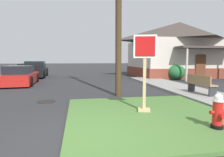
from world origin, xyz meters
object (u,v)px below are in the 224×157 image
Objects in this scene: fire_hydrant at (218,112)px; parked_sedan_red at (20,76)px; pickup_truck_black at (35,70)px; street_bench at (200,83)px; stop_sign at (145,75)px; manhole_cover at (46,102)px.

parked_sedan_red is (-6.89, 9.77, 0.08)m from fire_hydrant.
pickup_truck_black is 3.34× the size of street_bench.
stop_sign is 9.92m from parked_sedan_red.
stop_sign reaches higher than pickup_truck_black.
parked_sedan_red reaches higher than fire_hydrant.
stop_sign is 3.28× the size of manhole_cover.
parked_sedan_red is 2.74× the size of street_bench.
stop_sign reaches higher than parked_sedan_red.
manhole_cover is 6.34m from parked_sedan_red.
pickup_truck_black is (-2.78, 11.55, 0.61)m from manhole_cover.
parked_sedan_red is at bearing 113.57° from manhole_cover.
parked_sedan_red is (-5.73, 8.07, -0.64)m from stop_sign.
stop_sign is 15.08m from pickup_truck_black.
pickup_truck_black reaches higher than manhole_cover.
manhole_cover is (-4.37, 3.98, -0.45)m from fire_hydrant.
manhole_cover is at bearing -66.43° from parked_sedan_red.
parked_sedan_red reaches higher than street_bench.
fire_hydrant is 17.09m from pickup_truck_black.
pickup_truck_black is at bearing 103.55° from manhole_cover.
pickup_truck_black is at bearing 113.42° from stop_sign.
fire_hydrant is at bearing -65.27° from pickup_truck_black.
street_bench reaches higher than fire_hydrant.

